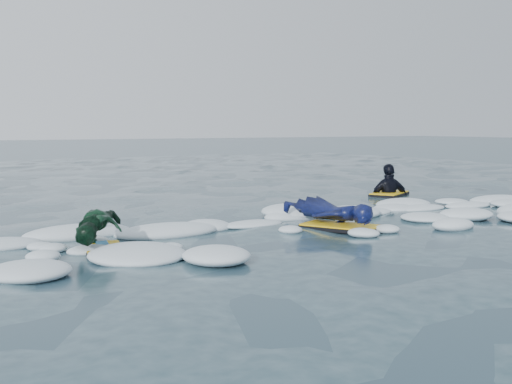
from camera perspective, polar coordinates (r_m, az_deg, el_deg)
ground at (r=8.11m, az=7.41°, el=-4.11°), size 120.00×120.00×0.00m
foam_band at (r=8.94m, az=3.41°, el=-3.13°), size 12.00×3.10×0.30m
prone_woman_unit at (r=8.87m, az=6.68°, el=-1.89°), size 0.99×1.64×0.40m
prone_child_unit at (r=7.53m, az=-13.81°, el=-3.25°), size 1.02×1.27×0.45m
waiting_rider_unit at (r=13.14m, az=11.74°, el=-0.74°), size 1.14×0.98×1.50m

